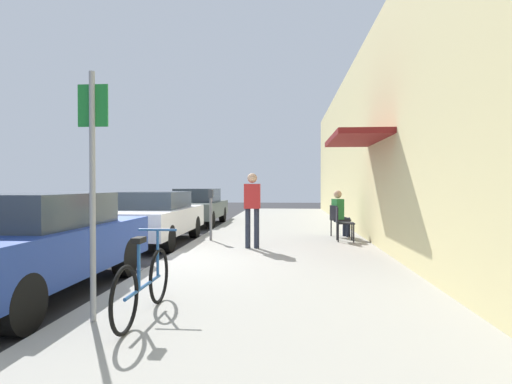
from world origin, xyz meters
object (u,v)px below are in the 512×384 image
parked_car_0 (31,243)px  parking_meter (211,211)px  parked_car_1 (154,217)px  bicycle_0 (144,284)px  seated_patron_1 (340,212)px  parked_car_2 (197,206)px  cafe_chair_1 (338,219)px  cafe_chair_0 (342,222)px  pedestrian_standing (252,204)px  street_sign (93,176)px

parked_car_0 → parking_meter: bearing=73.1°
parked_car_1 → bicycle_0: size_ratio=2.57×
parking_meter → seated_patron_1: parking_meter is taller
parked_car_0 → parked_car_2: parked_car_0 is taller
parking_meter → bicycle_0: parking_meter is taller
seated_patron_1 → parked_car_0: bearing=-129.1°
bicycle_0 → cafe_chair_1: bearing=67.8°
seated_patron_1 → cafe_chair_0: bearing=-93.7°
pedestrian_standing → cafe_chair_1: bearing=45.8°
parked_car_0 → parked_car_2: size_ratio=1.00×
parked_car_2 → parked_car_0: bearing=-90.0°
parking_meter → bicycle_0: (0.43, -6.20, -0.41)m
street_sign → pedestrian_standing: bearing=76.4°
parking_meter → pedestrian_standing: (1.18, -1.25, 0.23)m
cafe_chair_0 → cafe_chair_1: (0.00, 0.92, 0.00)m
parked_car_0 → pedestrian_standing: size_ratio=2.59×
bicycle_0 → pedestrian_standing: bearing=81.4°
parked_car_1 → cafe_chair_1: bearing=10.5°
parked_car_0 → street_sign: size_ratio=1.69×
parked_car_0 → cafe_chair_0: parked_car_0 is taller
cafe_chair_0 → pedestrian_standing: pedestrian_standing is taller
parked_car_1 → parked_car_2: (0.00, 5.31, 0.01)m
parked_car_2 → street_sign: bearing=-82.7°
seated_patron_1 → parked_car_1: bearing=-169.4°
parked_car_1 → cafe_chair_1: 5.01m
street_sign → parked_car_2: bearing=97.3°
parked_car_0 → pedestrian_standing: 4.75m
parked_car_1 → seated_patron_1: size_ratio=3.41×
parked_car_1 → pedestrian_standing: pedestrian_standing is taller
cafe_chair_0 → cafe_chair_1: same height
pedestrian_standing → bicycle_0: bearing=-98.6°
seated_patron_1 → pedestrian_standing: size_ratio=0.76×
bicycle_0 → cafe_chair_0: 6.94m
cafe_chair_0 → parked_car_1: bearing=179.9°
parked_car_1 → street_sign: 6.69m
parking_meter → parked_car_0: bearing=-106.9°
seated_patron_1 → pedestrian_standing: 3.21m
street_sign → pedestrian_standing: street_sign is taller
bicycle_0 → cafe_chair_0: bicycle_0 is taller
parking_meter → cafe_chair_1: size_ratio=1.52×
parked_car_2 → pedestrian_standing: pedestrian_standing is taller
parked_car_2 → parked_car_1: bearing=-90.0°
cafe_chair_0 → cafe_chair_1: bearing=89.7°
parked_car_0 → bicycle_0: bearing=-28.7°
street_sign → pedestrian_standing: 5.29m
parked_car_2 → pedestrian_standing: size_ratio=2.59×
cafe_chair_0 → seated_patron_1: 0.96m
pedestrian_standing → parking_meter: bearing=133.4°
parked_car_1 → parked_car_2: 5.31m
parking_meter → pedestrian_standing: size_ratio=0.78×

